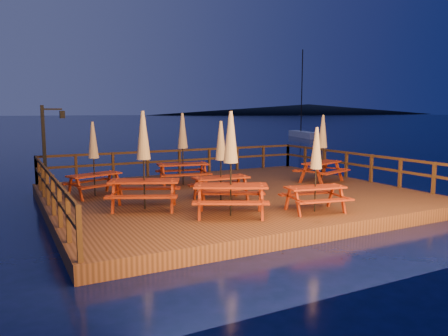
{
  "coord_description": "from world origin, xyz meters",
  "views": [
    {
      "loc": [
        -7.09,
        -13.05,
        3.23
      ],
      "look_at": [
        0.01,
        0.6,
        1.17
      ],
      "focal_mm": 35.0,
      "sensor_mm": 36.0,
      "label": 1
    }
  ],
  "objects_px": {
    "lamp_post": "(48,137)",
    "picnic_table_0": "(94,158)",
    "picnic_table_1": "(322,147)",
    "picnic_table_2": "(221,160)",
    "sailboat": "(303,135)"
  },
  "relations": [
    {
      "from": "sailboat",
      "to": "picnic_table_0",
      "type": "xyz_separation_m",
      "value": [
        -29.14,
        -26.58,
        1.33
      ]
    },
    {
      "from": "picnic_table_1",
      "to": "picnic_table_2",
      "type": "distance_m",
      "value": 5.3
    },
    {
      "from": "picnic_table_1",
      "to": "picnic_table_2",
      "type": "relative_size",
      "value": 1.06
    },
    {
      "from": "picnic_table_0",
      "to": "picnic_table_1",
      "type": "xyz_separation_m",
      "value": [
        8.51,
        -1.22,
        0.1
      ]
    },
    {
      "from": "picnic_table_0",
      "to": "picnic_table_1",
      "type": "distance_m",
      "value": 8.6
    },
    {
      "from": "picnic_table_1",
      "to": "picnic_table_2",
      "type": "xyz_separation_m",
      "value": [
        -5.14,
        -1.32,
        -0.08
      ]
    },
    {
      "from": "picnic_table_0",
      "to": "picnic_table_2",
      "type": "relative_size",
      "value": 0.98
    },
    {
      "from": "lamp_post",
      "to": "picnic_table_2",
      "type": "xyz_separation_m",
      "value": [
        4.44,
        -5.59,
        -0.5
      ]
    },
    {
      "from": "picnic_table_0",
      "to": "picnic_table_2",
      "type": "distance_m",
      "value": 4.23
    },
    {
      "from": "lamp_post",
      "to": "picnic_table_2",
      "type": "bearing_deg",
      "value": -51.56
    },
    {
      "from": "picnic_table_1",
      "to": "picnic_table_2",
      "type": "height_order",
      "value": "picnic_table_1"
    },
    {
      "from": "lamp_post",
      "to": "picnic_table_0",
      "type": "height_order",
      "value": "lamp_post"
    },
    {
      "from": "sailboat",
      "to": "picnic_table_1",
      "type": "xyz_separation_m",
      "value": [
        -20.62,
        -27.8,
        1.42
      ]
    },
    {
      "from": "sailboat",
      "to": "picnic_table_2",
      "type": "distance_m",
      "value": 38.9
    },
    {
      "from": "sailboat",
      "to": "picnic_table_1",
      "type": "bearing_deg",
      "value": -110.05
    }
  ]
}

